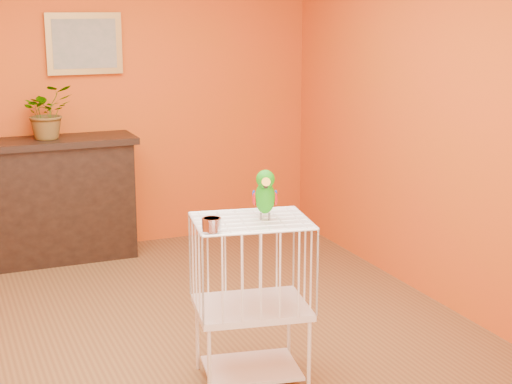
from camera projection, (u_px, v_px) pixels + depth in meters
name	position (u px, v px, depth m)	size (l,w,h in m)	color
ground	(167.00, 347.00, 4.84)	(4.50, 4.50, 0.00)	brown
room_shell	(159.00, 90.00, 4.47)	(4.50, 4.50, 4.50)	#D04613
console_cabinet	(53.00, 200.00, 6.39)	(1.37, 0.49, 1.01)	black
potted_plant	(47.00, 118.00, 6.25)	(0.39, 0.43, 0.34)	#26722D
framed_picture	(84.00, 44.00, 6.42)	(0.62, 0.04, 0.50)	#A47E3A
birdcage	(251.00, 299.00, 4.29)	(0.68, 0.56, 0.93)	silver
feed_cup	(212.00, 225.00, 3.95)	(0.10, 0.10, 0.07)	silver
parrot	(265.00, 194.00, 4.16)	(0.16, 0.25, 0.28)	#59544C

